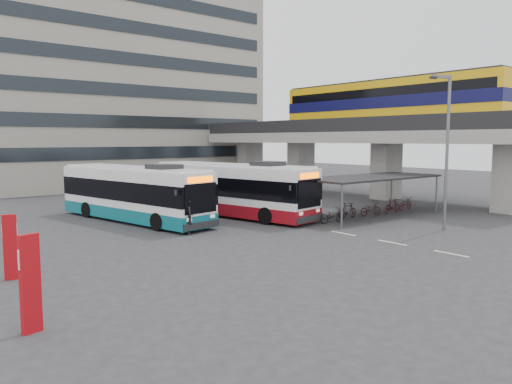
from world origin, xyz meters
TOP-DOWN VIEW (x-y plane):
  - ground at (0.00, 0.00)m, footprint 120.00×120.00m
  - viaduct at (17.00, 10.08)m, footprint 8.00×32.00m
  - bike_shelter at (8.50, 3.00)m, footprint 10.00×4.00m
  - office_block at (6.00, 36.00)m, footprint 30.00×15.00m
  - road_markings at (2.50, -3.00)m, footprint 0.15×7.60m
  - bus_main at (1.68, 8.70)m, footprint 4.75×12.38m
  - bus_teal at (-4.10, 10.76)m, footprint 4.51×12.11m
  - pedestrian at (-3.88, 4.91)m, footprint 0.67×0.79m
  - lamp_post at (7.35, -2.77)m, footprint 1.43×0.47m
  - sign_totem_south at (-13.94, -3.88)m, footprint 0.54×0.28m
  - sign_totem_mid at (-13.10, 1.68)m, footprint 0.49×0.29m

SIDE VIEW (x-z plane):
  - ground at x=0.00m, z-range 0.00..0.00m
  - road_markings at x=2.50m, z-range 0.00..0.01m
  - pedestrian at x=-3.88m, z-range 0.00..1.84m
  - sign_totem_mid at x=-13.10m, z-range 0.04..2.34m
  - sign_totem_south at x=-13.94m, z-range 0.04..2.58m
  - bike_shelter at x=8.50m, z-range 0.25..2.79m
  - bus_teal at x=-4.10m, z-range -0.13..3.38m
  - bus_main at x=1.68m, z-range -0.13..3.45m
  - lamp_post at x=7.35m, z-range 0.58..8.81m
  - viaduct at x=17.00m, z-range 1.39..11.07m
  - office_block at x=6.00m, z-range 0.00..25.00m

